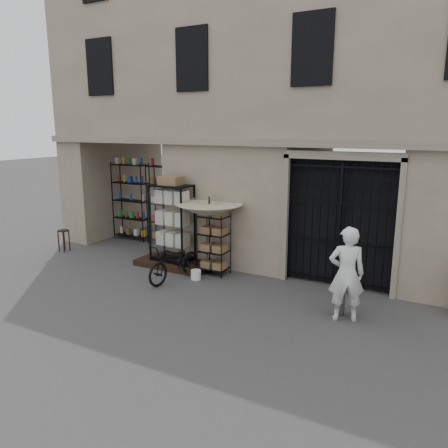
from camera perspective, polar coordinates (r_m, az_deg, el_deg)
The scene contains 14 objects.
ground at distance 9.22m, azimuth 0.20°, elevation -10.44°, with size 80.00×80.00×0.00m, color black.
main_building at distance 12.18m, azimuth 9.60°, elevation 16.64°, with size 14.00×4.00×9.00m, color gray.
shop_recess at distance 13.51m, azimuth -11.02°, elevation 3.41°, with size 3.00×1.70×3.00m, color black.
shop_shelving at distance 13.97m, azimuth -9.84°, elevation 2.71°, with size 2.70×0.50×2.50m, color black.
iron_gate at distance 10.22m, azimuth 15.07°, elevation 0.26°, with size 2.50×0.21×3.00m.
step_platform at distance 11.62m, azimuth -6.61°, elevation -5.17°, with size 2.00×0.90×0.15m, color black.
display_cabinet at distance 11.46m, azimuth -6.82°, elevation -0.38°, with size 1.16×0.96×2.17m.
wire_rack at distance 10.79m, azimuth -1.33°, elevation -2.68°, with size 0.76×0.60×1.56m.
market_umbrella at distance 10.67m, azimuth -1.95°, elevation 2.20°, with size 1.55×1.58×2.34m.
white_bucket at distance 10.61m, azimuth -3.69°, elevation -6.63°, with size 0.24×0.24×0.23m, color white.
bicycle at distance 10.66m, azimuth -6.38°, elevation -7.26°, with size 0.59×0.89×1.69m, color black.
wooden_stool at distance 13.73m, azimuth -20.18°, elevation -1.97°, with size 0.36×0.36×0.63m.
steel_bollard at distance 8.86m, azimuth 15.06°, elevation -8.69°, with size 0.17×0.17×0.91m, color #56585F.
shopkeeper at distance 8.86m, azimuth 15.35°, elevation -11.91°, with size 0.67×1.83×0.44m, color silver.
Camera 1 is at (4.03, -7.46, 3.61)m, focal length 35.00 mm.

